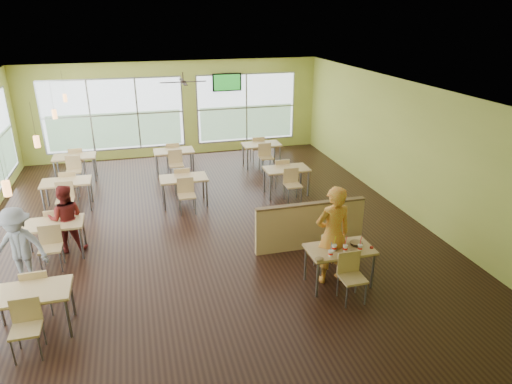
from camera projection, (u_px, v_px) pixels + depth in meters
room at (203, 163)px, 10.15m from camera, size 12.00×12.04×3.20m
window_bays at (88, 141)px, 12.31m from camera, size 9.24×10.24×2.38m
main_table at (340, 254)px, 8.31m from camera, size 1.22×1.52×0.87m
half_wall_divider at (310, 225)px, 9.65m from camera, size 2.40×0.14×1.04m
dining_tables at (154, 181)px, 11.79m from camera, size 6.92×8.72×0.87m
pendant_lights at (46, 127)px, 9.66m from camera, size 0.11×7.31×0.86m
ceiling_fan at (183, 82)px, 12.33m from camera, size 1.25×1.25×0.29m
tv_backwall at (227, 82)px, 15.55m from camera, size 1.00×0.07×0.60m
man_plaid at (333, 235)px, 8.30m from camera, size 0.72×0.50×1.91m
patron_maroon at (66, 218)px, 9.48m from camera, size 0.75×0.60×1.47m
patron_grey at (19, 248)px, 8.22m from camera, size 1.12×0.81×1.56m
cup_blue at (331, 253)px, 7.97m from camera, size 0.09×0.09×0.31m
cup_yellow at (334, 248)px, 8.15m from camera, size 0.09×0.09×0.33m
cup_red_near at (345, 248)px, 8.13m from camera, size 0.09×0.09×0.34m
cup_red_far at (360, 248)px, 8.14m from camera, size 0.09×0.09×0.33m
food_basket at (356, 243)px, 8.37m from camera, size 0.24×0.24×0.05m
ketchup_cup at (372, 247)px, 8.26m from camera, size 0.07×0.07×0.03m
wrapper_left at (319, 259)px, 7.87m from camera, size 0.18×0.17×0.04m
wrapper_mid at (335, 246)px, 8.28m from camera, size 0.26×0.24×0.05m
wrapper_right at (354, 252)px, 8.11m from camera, size 0.16×0.15×0.04m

